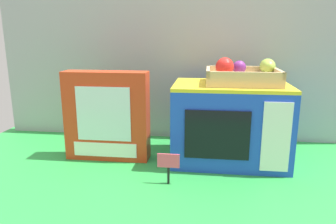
{
  "coord_description": "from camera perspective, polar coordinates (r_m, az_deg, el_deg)",
  "views": [
    {
      "loc": [
        0.13,
        -1.12,
        0.46
      ],
      "look_at": [
        -0.01,
        -0.0,
        0.18
      ],
      "focal_mm": 33.69,
      "sensor_mm": 36.0,
      "label": 1
    }
  ],
  "objects": [
    {
      "name": "display_back_panel",
      "position": [
        1.41,
        1.93,
        8.23
      ],
      "size": [
        1.61,
        0.03,
        0.65
      ],
      "primitive_type": "cube",
      "color": "#A0A3A8",
      "rests_on": "ground"
    },
    {
      "name": "ground_plane",
      "position": [
        1.22,
        0.59,
        -8.35
      ],
      "size": [
        1.7,
        1.7,
        0.0
      ],
      "primitive_type": "plane",
      "color": "green",
      "rests_on": "ground"
    },
    {
      "name": "cookie_set_box",
      "position": [
        1.2,
        -10.97,
        -0.7
      ],
      "size": [
        0.31,
        0.08,
        0.33
      ],
      "color": "red",
      "rests_on": "ground"
    },
    {
      "name": "food_groups_crate",
      "position": [
        1.17,
        13.39,
        6.46
      ],
      "size": [
        0.25,
        0.22,
        0.09
      ],
      "color": "tan",
      "rests_on": "toy_microwave"
    },
    {
      "name": "price_sign",
      "position": [
        1.0,
        0.07,
        -9.37
      ],
      "size": [
        0.07,
        0.01,
        0.1
      ],
      "color": "black",
      "rests_on": "ground"
    },
    {
      "name": "toy_microwave",
      "position": [
        1.18,
        11.09,
        -1.9
      ],
      "size": [
        0.41,
        0.28,
        0.29
      ],
      "color": "blue",
      "rests_on": "ground"
    }
  ]
}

